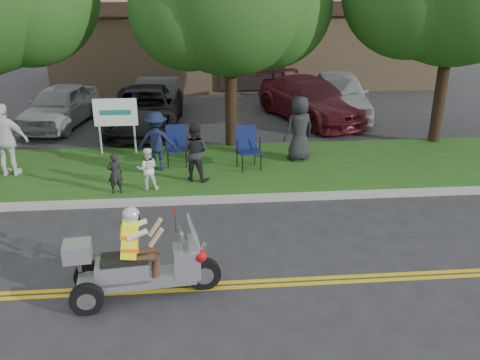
{
  "coord_description": "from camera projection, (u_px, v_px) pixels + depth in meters",
  "views": [
    {
      "loc": [
        -0.55,
        -8.0,
        4.99
      ],
      "look_at": [
        0.32,
        2.0,
        0.96
      ],
      "focal_mm": 38.0,
      "sensor_mm": 36.0,
      "label": 1
    }
  ],
  "objects": [
    {
      "name": "ground",
      "position": [
        232.0,
        270.0,
        9.3
      ],
      "size": [
        120.0,
        120.0,
        0.0
      ],
      "primitive_type": "plane",
      "color": "#28282B",
      "rests_on": "ground"
    },
    {
      "name": "centerline_near",
      "position": [
        234.0,
        287.0,
        8.76
      ],
      "size": [
        60.0,
        0.1,
        0.01
      ],
      "primitive_type": "cube",
      "color": "gold",
      "rests_on": "ground"
    },
    {
      "name": "centerline_far",
      "position": [
        234.0,
        282.0,
        8.91
      ],
      "size": [
        60.0,
        0.1,
        0.01
      ],
      "primitive_type": "cube",
      "color": "gold",
      "rests_on": "ground"
    },
    {
      "name": "curb",
      "position": [
        223.0,
        199.0,
        12.1
      ],
      "size": [
        60.0,
        0.25,
        0.12
      ],
      "primitive_type": "cube",
      "color": "#A8A89E",
      "rests_on": "ground"
    },
    {
      "name": "grass_verge",
      "position": [
        219.0,
        168.0,
        14.09
      ],
      "size": [
        60.0,
        4.0,
        0.1
      ],
      "primitive_type": "cube",
      "color": "#214C14",
      "rests_on": "ground"
    },
    {
      "name": "commercial_building",
      "position": [
        244.0,
        39.0,
        26.26
      ],
      "size": [
        18.0,
        8.2,
        4.0
      ],
      "color": "#9E7F5B",
      "rests_on": "ground"
    },
    {
      "name": "business_sign",
      "position": [
        116.0,
        115.0,
        14.7
      ],
      "size": [
        1.25,
        0.06,
        1.75
      ],
      "color": "silver",
      "rests_on": "ground"
    },
    {
      "name": "trike_scooter",
      "position": [
        138.0,
        266.0,
        8.34
      ],
      "size": [
        2.52,
        0.88,
        1.65
      ],
      "rotation": [
        0.0,
        0.0,
        0.1
      ],
      "color": "black",
      "rests_on": "ground"
    },
    {
      "name": "lawn_chair_a",
      "position": [
        176.0,
        143.0,
        14.06
      ],
      "size": [
        0.59,
        0.61,
        1.09
      ],
      "rotation": [
        0.0,
        0.0,
        0.03
      ],
      "color": "black",
      "rests_on": "grass_verge"
    },
    {
      "name": "lawn_chair_b",
      "position": [
        247.0,
        145.0,
        13.8
      ],
      "size": [
        0.73,
        0.75,
        1.15
      ],
      "rotation": [
        0.0,
        0.0,
        0.24
      ],
      "color": "black",
      "rests_on": "grass_verge"
    },
    {
      "name": "spectator_adult_mid",
      "position": [
        195.0,
        152.0,
        12.88
      ],
      "size": [
        0.89,
        0.79,
        1.51
      ],
      "primitive_type": "imported",
      "rotation": [
        0.0,
        0.0,
        2.79
      ],
      "color": "black",
      "rests_on": "grass_verge"
    },
    {
      "name": "spectator_adult_right",
      "position": [
        6.0,
        140.0,
        13.13
      ],
      "size": [
        1.17,
        0.58,
        1.92
      ],
      "primitive_type": "imported",
      "rotation": [
        0.0,
        0.0,
        3.04
      ],
      "color": "white",
      "rests_on": "grass_verge"
    },
    {
      "name": "spectator_chair_a",
      "position": [
        157.0,
        141.0,
        13.57
      ],
      "size": [
        1.08,
        0.68,
        1.6
      ],
      "primitive_type": "imported",
      "rotation": [
        0.0,
        0.0,
        3.06
      ],
      "color": "#141D38",
      "rests_on": "grass_verge"
    },
    {
      "name": "spectator_chair_b",
      "position": [
        299.0,
        128.0,
        14.27
      ],
      "size": [
        1.05,
        0.88,
        1.84
      ],
      "primitive_type": "imported",
      "rotation": [
        0.0,
        0.0,
        3.53
      ],
      "color": "black",
      "rests_on": "grass_verge"
    },
    {
      "name": "child_left",
      "position": [
        115.0,
        173.0,
        12.18
      ],
      "size": [
        0.41,
        0.31,
        1.0
      ],
      "primitive_type": "imported",
      "rotation": [
        0.0,
        0.0,
        3.37
      ],
      "color": "black",
      "rests_on": "grass_verge"
    },
    {
      "name": "child_right",
      "position": [
        147.0,
        169.0,
        12.38
      ],
      "size": [
        0.55,
        0.45,
        1.06
      ],
      "primitive_type": "imported",
      "rotation": [
        0.0,
        0.0,
        3.23
      ],
      "color": "white",
      "rests_on": "grass_verge"
    },
    {
      "name": "parked_car_far_left",
      "position": [
        60.0,
        106.0,
        18.07
      ],
      "size": [
        2.5,
        4.51,
        1.45
      ],
      "primitive_type": "imported",
      "rotation": [
        0.0,
        0.0,
        -0.19
      ],
      "color": "#9A9DA1",
      "rests_on": "ground"
    },
    {
      "name": "parked_car_left",
      "position": [
        158.0,
        99.0,
        19.02
      ],
      "size": [
        1.87,
        4.52,
        1.46
      ],
      "primitive_type": "imported",
      "rotation": [
        0.0,
        0.0,
        -0.08
      ],
      "color": "#333335",
      "rests_on": "ground"
    },
    {
      "name": "parked_car_mid",
      "position": [
        145.0,
        109.0,
        17.54
      ],
      "size": [
        2.53,
        5.28,
        1.45
      ],
      "primitive_type": "imported",
      "rotation": [
        0.0,
        0.0,
        -0.02
      ],
      "color": "black",
      "rests_on": "ground"
    },
    {
      "name": "parked_car_right",
      "position": [
        310.0,
        99.0,
        18.81
      ],
      "size": [
        3.92,
        5.66,
        1.52
      ],
      "primitive_type": "imported",
      "rotation": [
        0.0,
        0.0,
        0.38
      ],
      "color": "#4F1218",
      "rests_on": "ground"
    },
    {
      "name": "parked_car_far_right",
      "position": [
        339.0,
        94.0,
        19.37
      ],
      "size": [
        2.53,
        5.1,
        1.67
      ],
      "primitive_type": "imported",
      "rotation": [
        0.0,
        0.0,
        -0.12
      ],
      "color": "#9A9EA1",
      "rests_on": "ground"
    }
  ]
}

